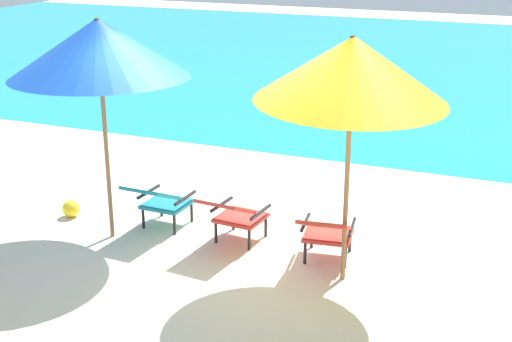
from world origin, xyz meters
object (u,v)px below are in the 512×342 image
beach_umbrella_right (352,69)px  beach_ball (71,209)px  lounge_chair_right (326,231)px  lounge_chair_left (159,199)px  beach_umbrella_left (99,48)px  lounge_chair_center (234,213)px

beach_umbrella_right → beach_ball: size_ratio=12.17×
lounge_chair_right → beach_ball: 3.40m
lounge_chair_left → beach_umbrella_left: beach_umbrella_left is taller
lounge_chair_center → beach_umbrella_right: size_ratio=0.34×
beach_umbrella_left → beach_umbrella_right: 2.84m
lounge_chair_left → beach_ball: 1.30m
beach_umbrella_left → beach_ball: size_ratio=11.75×
lounge_chair_center → beach_umbrella_left: beach_umbrella_left is taller
lounge_chair_center → lounge_chair_right: (1.13, -0.06, 0.00)m
beach_umbrella_right → lounge_chair_left: bearing=171.6°
beach_ball → beach_umbrella_left: bearing=-20.6°
lounge_chair_center → beach_umbrella_left: size_ratio=0.35×
beach_ball → lounge_chair_center: bearing=0.7°
lounge_chair_right → beach_umbrella_left: (-2.57, -0.27, 1.84)m
lounge_chair_right → beach_umbrella_right: bearing=-42.6°
beach_umbrella_right → beach_ball: (-3.66, 0.28, -2.11)m
lounge_chair_center → beach_ball: size_ratio=4.14×
lounge_chair_right → beach_umbrella_left: 3.17m
lounge_chair_left → beach_umbrella_right: 3.03m
lounge_chair_left → beach_umbrella_right: beach_umbrella_right is taller
lounge_chair_right → beach_ball: size_ratio=4.28×
lounge_chair_center → beach_umbrella_left: bearing=-166.9°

